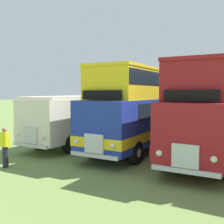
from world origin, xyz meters
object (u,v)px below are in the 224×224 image
marshal_person (5,147)px  bus_third_in_row (214,107)px  bus_second_in_row (147,105)px  bus_first_in_row (93,114)px

marshal_person → bus_third_in_row: bearing=43.5°
bus_third_in_row → marshal_person: bearing=-136.5°
bus_second_in_row → bus_third_in_row: (3.80, -0.30, 0.00)m
bus_second_in_row → marshal_person: bearing=-116.1°
bus_second_in_row → marshal_person: bus_second_in_row is taller
bus_second_in_row → marshal_person: 8.25m
bus_second_in_row → bus_third_in_row: bearing=-4.6°
bus_second_in_row → bus_third_in_row: 3.81m
bus_third_in_row → marshal_person: size_ratio=6.61×
bus_third_in_row → bus_first_in_row: bearing=178.2°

